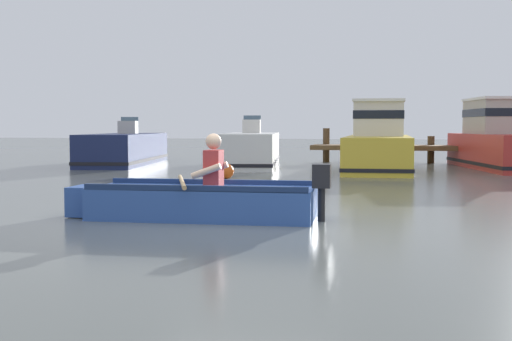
{
  "coord_description": "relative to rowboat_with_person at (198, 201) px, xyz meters",
  "views": [
    {
      "loc": [
        2.09,
        -8.75,
        1.29
      ],
      "look_at": [
        -0.32,
        2.27,
        0.55
      ],
      "focal_mm": 47.47,
      "sensor_mm": 36.0,
      "label": 1
    }
  ],
  "objects": [
    {
      "name": "moored_boat_red",
      "position": [
        5.63,
        12.72,
        0.56
      ],
      "size": [
        2.8,
        6.06,
        2.17
      ],
      "color": "#B72D28",
      "rests_on": "ground"
    },
    {
      "name": "ground_plane",
      "position": [
        0.71,
        -0.27,
        -0.25
      ],
      "size": [
        120.0,
        120.0,
        0.0
      ],
      "primitive_type": "plane",
      "color": "slate"
    },
    {
      "name": "moored_boat_yellow",
      "position": [
        2.06,
        11.65,
        0.53
      ],
      "size": [
        2.03,
        6.82,
        2.08
      ],
      "color": "gold",
      "rests_on": "ground"
    },
    {
      "name": "moored_boat_white",
      "position": [
        -2.02,
        12.2,
        0.26
      ],
      "size": [
        2.54,
        6.08,
        1.65
      ],
      "color": "white",
      "rests_on": "ground"
    },
    {
      "name": "moored_boat_navy",
      "position": [
        -6.47,
        12.48,
        0.24
      ],
      "size": [
        2.78,
        6.49,
        1.62
      ],
      "color": "#19234C",
      "rests_on": "ground"
    },
    {
      "name": "mooring_buoy",
      "position": [
        -1.45,
        7.01,
        -0.06
      ],
      "size": [
        0.37,
        0.37,
        0.37
      ],
      "primitive_type": "sphere",
      "color": "#E55919",
      "rests_on": "ground"
    },
    {
      "name": "rowboat_with_person",
      "position": [
        0.0,
        0.0,
        0.0
      ],
      "size": [
        3.72,
        1.9,
        1.19
      ],
      "color": "#2D519E",
      "rests_on": "ground"
    }
  ]
}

